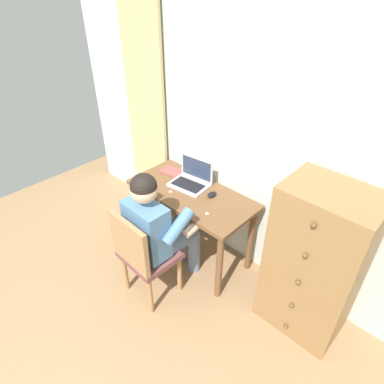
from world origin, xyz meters
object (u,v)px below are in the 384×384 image
(desk, at_px, (192,203))
(laptop, at_px, (192,179))
(desk_clock, at_px, (143,179))
(dresser, at_px, (314,264))
(computer_mouse, at_px, (212,194))
(notebook_pad, at_px, (172,171))
(chair, at_px, (143,253))
(person_seated, at_px, (159,225))

(desk, bearing_deg, laptop, 134.19)
(desk_clock, bearing_deg, dresser, 8.33)
(desk, xyz_separation_m, laptop, (-0.09, 0.10, 0.17))
(computer_mouse, height_order, notebook_pad, computer_mouse)
(dresser, height_order, laptop, dresser)
(computer_mouse, bearing_deg, notebook_pad, 173.91)
(chair, relative_size, computer_mouse, 8.71)
(notebook_pad, bearing_deg, dresser, -13.52)
(person_seated, height_order, computer_mouse, person_seated)
(desk, height_order, person_seated, person_seated)
(dresser, relative_size, computer_mouse, 12.48)
(dresser, distance_m, laptop, 1.25)
(dresser, relative_size, person_seated, 1.05)
(desk, distance_m, desk_clock, 0.51)
(desk, xyz_separation_m, person_seated, (0.07, -0.45, 0.06))
(dresser, xyz_separation_m, chair, (-1.08, -0.70, -0.14))
(computer_mouse, distance_m, desk_clock, 0.67)
(desk, xyz_separation_m, chair, (0.07, -0.63, -0.12))
(laptop, bearing_deg, notebook_pad, 175.73)
(desk, height_order, desk_clock, desk_clock)
(person_seated, relative_size, computer_mouse, 11.89)
(computer_mouse, bearing_deg, person_seated, -102.39)
(computer_mouse, relative_size, notebook_pad, 0.48)
(desk, xyz_separation_m, desk_clock, (-0.46, -0.17, 0.13))
(chair, distance_m, computer_mouse, 0.76)
(chair, xyz_separation_m, person_seated, (0.00, 0.18, 0.18))
(chair, bearing_deg, laptop, 102.38)
(laptop, xyz_separation_m, computer_mouse, (0.26, -0.02, -0.04))
(person_seated, bearing_deg, laptop, 106.71)
(dresser, distance_m, computer_mouse, 0.99)
(desk, bearing_deg, notebook_pad, 162.66)
(dresser, bearing_deg, laptop, 178.67)
(person_seated, distance_m, desk_clock, 0.61)
(person_seated, relative_size, laptop, 3.21)
(dresser, xyz_separation_m, notebook_pad, (-1.52, 0.05, 0.11))
(desk, distance_m, person_seated, 0.46)
(computer_mouse, xyz_separation_m, notebook_pad, (-0.54, 0.04, -0.01))
(person_seated, bearing_deg, dresser, 25.66)
(person_seated, xyz_separation_m, laptop, (-0.16, 0.55, 0.11))
(desk, height_order, notebook_pad, notebook_pad)
(laptop, xyz_separation_m, desk_clock, (-0.37, -0.26, -0.04))
(person_seated, distance_m, notebook_pad, 0.72)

